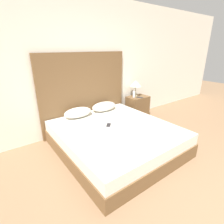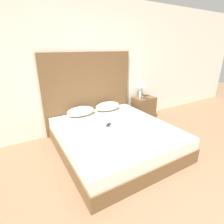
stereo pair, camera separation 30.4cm
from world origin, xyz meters
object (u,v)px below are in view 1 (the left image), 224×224
(bed, at_px, (115,138))
(table_lamp, at_px, (136,84))
(nightstand, at_px, (137,107))
(phone_on_nightstand, at_px, (140,97))
(phone_on_bed, at_px, (109,125))

(bed, bearing_deg, table_lamp, 34.15)
(bed, xyz_separation_m, nightstand, (1.35, 0.82, 0.07))
(phone_on_nightstand, bearing_deg, phone_on_bed, -156.41)
(phone_on_bed, distance_m, phone_on_nightstand, 1.51)
(bed, distance_m, phone_on_bed, 0.26)
(bed, distance_m, nightstand, 1.59)
(phone_on_bed, relative_size, table_lamp, 0.39)
(bed, height_order, phone_on_bed, phone_on_bed)
(phone_on_bed, height_order, table_lamp, table_lamp)
(bed, distance_m, table_lamp, 1.74)
(nightstand, relative_size, table_lamp, 1.44)
(bed, bearing_deg, phone_on_nightstand, 29.03)
(table_lamp, relative_size, phone_on_nightstand, 2.41)
(table_lamp, xyz_separation_m, phone_on_nightstand, (0.00, -0.16, -0.31))
(phone_on_nightstand, bearing_deg, table_lamp, 90.01)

